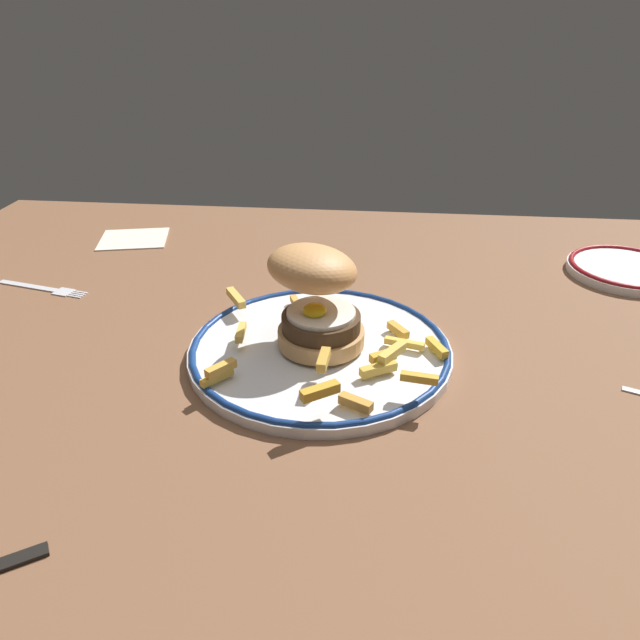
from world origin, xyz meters
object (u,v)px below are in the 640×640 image
at_px(fork, 44,288).
at_px(napkin, 134,238).
at_px(side_plate, 626,269).
at_px(dinner_plate, 320,349).
at_px(burger, 316,294).

relative_size(fork, napkin, 1.31).
bearing_deg(fork, side_plate, 9.41).
xyz_separation_m(dinner_plate, side_plate, (0.43, 0.27, -0.00)).
distance_m(side_plate, fork, 0.84).
relative_size(dinner_plate, side_plate, 1.80).
bearing_deg(dinner_plate, side_plate, 32.54).
distance_m(dinner_plate, side_plate, 0.51).
distance_m(dinner_plate, napkin, 0.49).
bearing_deg(side_plate, dinner_plate, -147.46).
xyz_separation_m(burger, side_plate, (0.43, 0.26, -0.06)).
height_order(dinner_plate, fork, dinner_plate).
bearing_deg(burger, fork, 162.70).
bearing_deg(burger, napkin, 136.75).
bearing_deg(napkin, burger, -43.25).
relative_size(side_plate, fork, 1.16).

